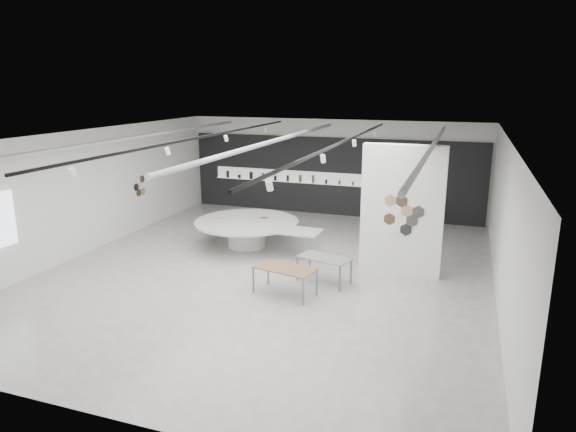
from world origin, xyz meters
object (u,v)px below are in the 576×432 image
(sample_table_stone, at_px, (324,259))
(partition_column, at_px, (402,211))
(display_island, at_px, (249,230))
(sample_table_wood, at_px, (285,270))
(kitchen_counter, at_px, (408,210))

(sample_table_stone, bearing_deg, partition_column, 36.15)
(partition_column, relative_size, display_island, 0.83)
(display_island, distance_m, sample_table_stone, 3.84)
(sample_table_wood, relative_size, sample_table_stone, 1.09)
(sample_table_wood, xyz_separation_m, kitchen_counter, (2.10, 7.96, -0.14))
(partition_column, relative_size, sample_table_wood, 2.19)
(partition_column, distance_m, display_island, 5.17)
(display_island, bearing_deg, kitchen_counter, 47.18)
(sample_table_wood, relative_size, kitchen_counter, 0.89)
(sample_table_wood, bearing_deg, kitchen_counter, 75.23)
(partition_column, height_order, sample_table_stone, partition_column)
(sample_table_wood, distance_m, sample_table_stone, 1.31)
(display_island, relative_size, sample_table_wood, 2.64)
(sample_table_stone, bearing_deg, kitchen_counter, 78.57)
(partition_column, relative_size, sample_table_stone, 2.39)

